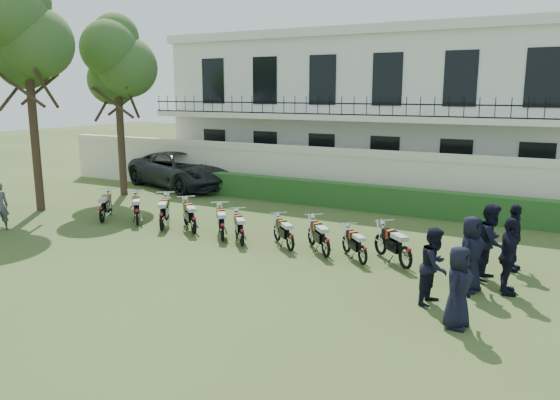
{
  "coord_description": "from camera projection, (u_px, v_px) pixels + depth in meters",
  "views": [
    {
      "loc": [
        8.86,
        -12.88,
        4.62
      ],
      "look_at": [
        0.7,
        2.0,
        1.22
      ],
      "focal_mm": 35.0,
      "sensor_mm": 36.0,
      "label": 1
    }
  ],
  "objects": [
    {
      "name": "motorcycle_8",
      "position": [
        363.0,
        250.0,
        14.61
      ],
      "size": [
        1.23,
        1.27,
        0.92
      ],
      "rotation": [
        0.0,
        0.0,
        0.77
      ],
      "color": "black",
      "rests_on": "ground"
    },
    {
      "name": "perimeter_wall",
      "position": [
        334.0,
        175.0,
        22.8
      ],
      "size": [
        30.0,
        0.35,
        2.3
      ],
      "color": "beige",
      "rests_on": "ground"
    },
    {
      "name": "officer_3",
      "position": [
        471.0,
        254.0,
        12.69
      ],
      "size": [
        0.77,
        0.99,
        1.8
      ],
      "primitive_type": "imported",
      "rotation": [
        0.0,
        0.0,
        1.32
      ],
      "color": "black",
      "rests_on": "ground"
    },
    {
      "name": "officer_5",
      "position": [
        513.0,
        238.0,
        14.15
      ],
      "size": [
        0.55,
        1.08,
        1.77
      ],
      "primitive_type": "imported",
      "rotation": [
        0.0,
        0.0,
        1.46
      ],
      "color": "black",
      "rests_on": "ground"
    },
    {
      "name": "motorcycle_1",
      "position": [
        137.0,
        213.0,
        18.86
      ],
      "size": [
        1.42,
        1.45,
        1.06
      ],
      "rotation": [
        0.0,
        0.0,
        0.78
      ],
      "color": "black",
      "rests_on": "ground"
    },
    {
      "name": "tree_west_mid",
      "position": [
        26.0,
        34.0,
        20.16
      ],
      "size": [
        3.4,
        3.2,
        8.82
      ],
      "color": "#473323",
      "rests_on": "ground"
    },
    {
      "name": "building",
      "position": [
        382.0,
        109.0,
        27.43
      ],
      "size": [
        20.4,
        9.6,
        7.4
      ],
      "color": "silver",
      "rests_on": "ground"
    },
    {
      "name": "motorcycle_3",
      "position": [
        193.0,
        221.0,
        17.68
      ],
      "size": [
        1.53,
        1.36,
        1.06
      ],
      "rotation": [
        0.0,
        0.0,
        0.85
      ],
      "color": "black",
      "rests_on": "ground"
    },
    {
      "name": "motorcycle_7",
      "position": [
        326.0,
        242.0,
        15.23
      ],
      "size": [
        1.34,
        1.41,
        1.01
      ],
      "rotation": [
        0.0,
        0.0,
        0.76
      ],
      "color": "black",
      "rests_on": "ground"
    },
    {
      "name": "motorcycle_6",
      "position": [
        290.0,
        238.0,
        15.84
      ],
      "size": [
        1.34,
        1.23,
        0.94
      ],
      "rotation": [
        0.0,
        0.0,
        0.83
      ],
      "color": "black",
      "rests_on": "ground"
    },
    {
      "name": "suv",
      "position": [
        183.0,
        170.0,
        26.42
      ],
      "size": [
        6.81,
        4.61,
        1.73
      ],
      "primitive_type": "imported",
      "rotation": [
        0.0,
        0.0,
        1.27
      ],
      "color": "black",
      "rests_on": "ground"
    },
    {
      "name": "hedge",
      "position": [
        349.0,
        196.0,
        21.78
      ],
      "size": [
        18.0,
        0.6,
        1.0
      ],
      "primitive_type": "cube",
      "color": "#1A4A1B",
      "rests_on": "ground"
    },
    {
      "name": "officer_0",
      "position": [
        458.0,
        287.0,
        10.71
      ],
      "size": [
        0.63,
        0.88,
        1.67
      ],
      "primitive_type": "imported",
      "rotation": [
        0.0,
        0.0,
        1.44
      ],
      "color": "black",
      "rests_on": "ground"
    },
    {
      "name": "motorcycle_0",
      "position": [
        102.0,
        210.0,
        19.23
      ],
      "size": [
        1.17,
        1.64,
        1.05
      ],
      "rotation": [
        0.0,
        0.0,
        0.6
      ],
      "color": "black",
      "rests_on": "ground"
    },
    {
      "name": "motorcycle_4",
      "position": [
        222.0,
        227.0,
        16.92
      ],
      "size": [
        1.23,
        1.53,
        1.02
      ],
      "rotation": [
        0.0,
        0.0,
        0.66
      ],
      "color": "black",
      "rests_on": "ground"
    },
    {
      "name": "tree_west_near",
      "position": [
        117.0,
        61.0,
        23.52
      ],
      "size": [
        3.4,
        3.2,
        7.9
      ],
      "color": "#473323",
      "rests_on": "ground"
    },
    {
      "name": "officer_2",
      "position": [
        509.0,
        256.0,
        12.46
      ],
      "size": [
        0.68,
        1.13,
        1.81
      ],
      "primitive_type": "imported",
      "rotation": [
        0.0,
        0.0,
        1.81
      ],
      "color": "black",
      "rests_on": "ground"
    },
    {
      "name": "officer_4",
      "position": [
        491.0,
        242.0,
        13.44
      ],
      "size": [
        0.85,
        1.03,
        1.92
      ],
      "primitive_type": "imported",
      "rotation": [
        0.0,
        0.0,
        1.43
      ],
      "color": "black",
      "rests_on": "ground"
    },
    {
      "name": "officer_1",
      "position": [
        435.0,
        266.0,
        11.93
      ],
      "size": [
        0.77,
        0.92,
        1.72
      ],
      "primitive_type": "imported",
      "rotation": [
        0.0,
        0.0,
        1.42
      ],
      "color": "black",
      "rests_on": "ground"
    },
    {
      "name": "ground",
      "position": [
        227.0,
        250.0,
        16.16
      ],
      "size": [
        100.0,
        100.0,
        0.0
      ],
      "primitive_type": "plane",
      "color": "#36491D",
      "rests_on": "ground"
    },
    {
      "name": "motorcycle_9",
      "position": [
        406.0,
        252.0,
        14.24
      ],
      "size": [
        1.5,
        1.39,
        1.06
      ],
      "rotation": [
        0.0,
        0.0,
        0.83
      ],
      "color": "black",
      "rests_on": "ground"
    },
    {
      "name": "motorcycle_2",
      "position": [
        162.0,
        217.0,
        18.16
      ],
      "size": [
        1.19,
        1.75,
        1.1
      ],
      "rotation": [
        0.0,
        0.0,
        0.58
      ],
      "color": "black",
      "rests_on": "ground"
    },
    {
      "name": "motorcycle_5",
      "position": [
        242.0,
        233.0,
        16.36
      ],
      "size": [
        1.21,
        1.41,
        0.97
      ],
      "rotation": [
        0.0,
        0.0,
        0.7
      ],
      "color": "black",
      "rests_on": "ground"
    }
  ]
}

